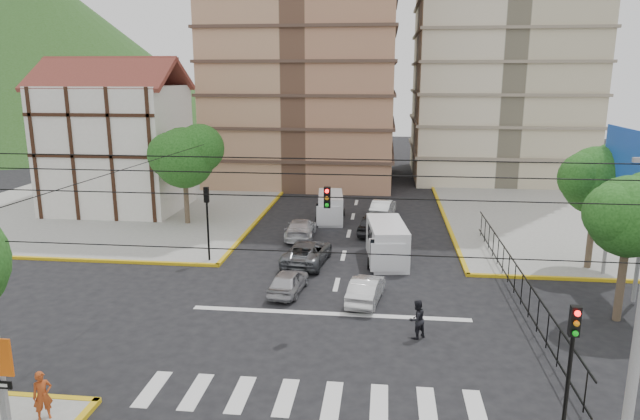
# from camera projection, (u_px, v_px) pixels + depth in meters

# --- Properties ---
(ground) EXTENTS (160.00, 160.00, 0.00)m
(ground) POSITION_uv_depth(u_px,v_px,m) (327.00, 325.00, 25.35)
(ground) COLOR black
(ground) RESTS_ON ground
(sidewalk_nw) EXTENTS (26.00, 26.00, 0.15)m
(sidewalk_nw) POSITION_uv_depth(u_px,v_px,m) (110.00, 209.00, 46.88)
(sidewalk_nw) COLOR gray
(sidewalk_nw) RESTS_ON ground
(sidewalk_ne) EXTENTS (26.00, 26.00, 0.15)m
(sidewalk_ne) POSITION_uv_depth(u_px,v_px,m) (621.00, 223.00, 42.44)
(sidewalk_ne) COLOR gray
(sidewalk_ne) RESTS_ON ground
(crosswalk_stripes) EXTENTS (12.00, 2.40, 0.01)m
(crosswalk_stripes) POSITION_uv_depth(u_px,v_px,m) (309.00, 399.00, 19.55)
(crosswalk_stripes) COLOR silver
(crosswalk_stripes) RESTS_ON ground
(stop_line) EXTENTS (13.00, 0.40, 0.01)m
(stop_line) POSITION_uv_depth(u_px,v_px,m) (329.00, 314.00, 26.51)
(stop_line) COLOR silver
(stop_line) RESTS_ON ground
(tudor_building) EXTENTS (10.80, 8.05, 12.23)m
(tudor_building) POSITION_uv_depth(u_px,v_px,m) (117.00, 146.00, 45.57)
(tudor_building) COLOR silver
(tudor_building) RESTS_ON ground
(distant_hill) EXTENTS (70.00, 70.00, 28.00)m
(distant_hill) POSITION_uv_depth(u_px,v_px,m) (45.00, 55.00, 95.86)
(distant_hill) COLOR #264D19
(distant_hill) RESTS_ON ground
(park_fence) EXTENTS (0.10, 22.50, 1.66)m
(park_fence) POSITION_uv_depth(u_px,v_px,m) (513.00, 295.00, 28.70)
(park_fence) COLOR black
(park_fence) RESTS_ON ground
(billboard) EXTENTS (0.36, 6.20, 8.10)m
(billboard) POSITION_uv_depth(u_px,v_px,m) (630.00, 175.00, 28.16)
(billboard) COLOR slate
(billboard) RESTS_ON ground
(tree_park_a) EXTENTS (4.41, 3.60, 6.83)m
(tree_park_a) POSITION_uv_depth(u_px,v_px,m) (632.00, 213.00, 24.68)
(tree_park_a) COLOR #473828
(tree_park_a) RESTS_ON ground
(tree_park_c) EXTENTS (4.65, 3.80, 7.25)m
(tree_park_c) POSITION_uv_depth(u_px,v_px,m) (599.00, 178.00, 31.26)
(tree_park_c) COLOR #473828
(tree_park_c) RESTS_ON ground
(tree_tudor) EXTENTS (5.39, 4.40, 7.43)m
(tree_tudor) POSITION_uv_depth(u_px,v_px,m) (185.00, 155.00, 40.94)
(tree_tudor) COLOR #473828
(tree_tudor) RESTS_ON ground
(traffic_light_se) EXTENTS (0.28, 0.22, 4.40)m
(traffic_light_se) POSITION_uv_depth(u_px,v_px,m) (571.00, 353.00, 16.23)
(traffic_light_se) COLOR black
(traffic_light_se) RESTS_ON ground
(traffic_light_nw) EXTENTS (0.28, 0.22, 4.40)m
(traffic_light_nw) POSITION_uv_depth(u_px,v_px,m) (207.00, 211.00, 33.03)
(traffic_light_nw) COLOR black
(traffic_light_nw) RESTS_ON ground
(traffic_light_hanging) EXTENTS (18.00, 9.12, 0.92)m
(traffic_light_hanging) POSITION_uv_depth(u_px,v_px,m) (322.00, 206.00, 22.02)
(traffic_light_hanging) COLOR black
(traffic_light_hanging) RESTS_ON ground
(van_right_lane) EXTENTS (2.62, 5.33, 2.30)m
(van_right_lane) POSITION_uv_depth(u_px,v_px,m) (387.00, 244.00, 33.56)
(van_right_lane) COLOR silver
(van_right_lane) RESTS_ON ground
(van_left_lane) EXTENTS (2.25, 4.74, 2.06)m
(van_left_lane) POSITION_uv_depth(u_px,v_px,m) (330.00, 208.00, 43.01)
(van_left_lane) COLOR silver
(van_left_lane) RESTS_ON ground
(car_silver_front_left) EXTENTS (1.86, 3.75, 1.23)m
(car_silver_front_left) POSITION_uv_depth(u_px,v_px,m) (288.00, 281.00, 28.92)
(car_silver_front_left) COLOR #ABAAAF
(car_silver_front_left) RESTS_ON ground
(car_white_front_right) EXTENTS (1.90, 4.00, 1.26)m
(car_white_front_right) POSITION_uv_depth(u_px,v_px,m) (366.00, 289.00, 27.81)
(car_white_front_right) COLOR silver
(car_white_front_right) RESTS_ON ground
(car_grey_mid_left) EXTENTS (2.74, 5.09, 1.36)m
(car_grey_mid_left) POSITION_uv_depth(u_px,v_px,m) (307.00, 252.00, 33.46)
(car_grey_mid_left) COLOR slate
(car_grey_mid_left) RESTS_ON ground
(car_silver_rear_left) EXTENTS (1.99, 4.63, 1.33)m
(car_silver_rear_left) POSITION_uv_depth(u_px,v_px,m) (301.00, 229.00, 38.64)
(car_silver_rear_left) COLOR silver
(car_silver_rear_left) RESTS_ON ground
(car_darkgrey_mid_right) EXTENTS (2.46, 4.64, 1.50)m
(car_darkgrey_mid_right) POSITION_uv_depth(u_px,v_px,m) (374.00, 223.00, 39.68)
(car_darkgrey_mid_right) COLOR #252527
(car_darkgrey_mid_right) RESTS_ON ground
(car_white_rear_right) EXTENTS (2.12, 4.36, 1.38)m
(car_white_rear_right) POSITION_uv_depth(u_px,v_px,m) (383.00, 208.00, 44.48)
(car_white_rear_right) COLOR white
(car_white_rear_right) RESTS_ON ground
(pedestrian_sw_corner) EXTENTS (0.70, 0.68, 1.62)m
(pedestrian_sw_corner) POSITION_uv_depth(u_px,v_px,m) (43.00, 396.00, 18.01)
(pedestrian_sw_corner) COLOR #A24019
(pedestrian_sw_corner) RESTS_ON sidewalk_sw
(pedestrian_crosswalk) EXTENTS (1.04, 1.02, 1.69)m
(pedestrian_crosswalk) POSITION_uv_depth(u_px,v_px,m) (417.00, 319.00, 23.90)
(pedestrian_crosswalk) COLOR black
(pedestrian_crosswalk) RESTS_ON ground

